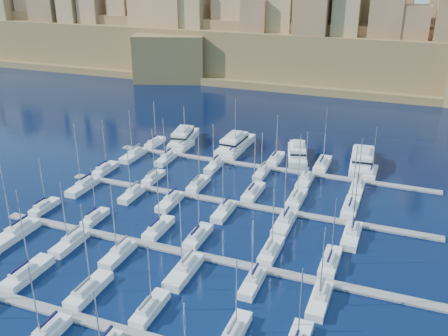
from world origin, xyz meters
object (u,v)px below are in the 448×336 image
at_px(motor_yacht_b, 235,143).
at_px(motor_yacht_a, 183,137).
at_px(sailboat_2, 89,290).
at_px(motor_yacht_d, 362,159).
at_px(motor_yacht_c, 297,153).
at_px(sailboat_4, 235,332).

bearing_deg(motor_yacht_b, motor_yacht_a, -178.08).
bearing_deg(sailboat_2, motor_yacht_d, 64.34).
relative_size(motor_yacht_b, motor_yacht_d, 0.95).
relative_size(motor_yacht_b, motor_yacht_c, 1.12).
distance_m(motor_yacht_a, motor_yacht_d, 50.67).
relative_size(sailboat_2, motor_yacht_b, 0.87).
xyz_separation_m(motor_yacht_a, motor_yacht_d, (50.66, 0.93, 0.00)).
relative_size(motor_yacht_a, motor_yacht_c, 1.08).
height_order(sailboat_4, motor_yacht_d, sailboat_4).
distance_m(sailboat_2, motor_yacht_d, 78.69).
xyz_separation_m(sailboat_4, motor_yacht_a, (-41.58, 70.65, 1.00)).
distance_m(sailboat_2, motor_yacht_b, 70.54).
height_order(sailboat_2, motor_yacht_a, sailboat_2).
xyz_separation_m(motor_yacht_b, motor_yacht_d, (34.86, 0.40, 0.00)).
bearing_deg(sailboat_2, motor_yacht_c, 76.00).
bearing_deg(motor_yacht_d, motor_yacht_a, -178.95).
relative_size(motor_yacht_a, motor_yacht_b, 0.96).
xyz_separation_m(sailboat_2, motor_yacht_a, (-16.59, 70.00, 0.96)).
height_order(sailboat_2, motor_yacht_c, sailboat_2).
height_order(motor_yacht_b, motor_yacht_d, same).
distance_m(sailboat_4, motor_yacht_c, 70.44).
bearing_deg(motor_yacht_c, motor_yacht_b, 176.31).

